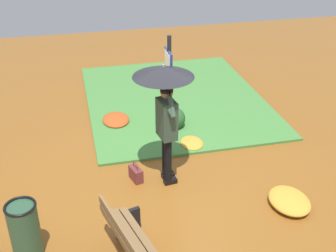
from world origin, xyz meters
TOP-DOWN VIEW (x-y plane):
  - ground_plane at (0.00, 0.00)m, footprint 18.00×18.00m
  - grass_verge at (3.09, -0.89)m, footprint 4.80×4.00m
  - person_with_umbrella at (0.10, 0.02)m, footprint 0.96×0.96m
  - info_sign_post at (0.73, -0.19)m, footprint 0.44×0.07m
  - handbag at (0.15, 0.51)m, footprint 0.33×0.22m
  - park_bench at (-1.79, 0.88)m, footprint 1.43×0.72m
  - trash_bin at (-1.20, 2.21)m, footprint 0.42×0.42m
  - shrub_cluster at (1.79, -0.53)m, footprint 0.57×0.52m
  - leaf_pile_near_person at (2.27, 0.58)m, footprint 0.70×0.56m
  - leaf_pile_by_bench at (-1.06, -1.71)m, footprint 0.78×0.62m
  - leaf_pile_far_path at (1.01, -0.72)m, footprint 0.54×0.43m

SIDE VIEW (x-z plane):
  - ground_plane at x=0.00m, z-range 0.00..0.00m
  - grass_verge at x=3.09m, z-range 0.00..0.05m
  - leaf_pile_far_path at x=1.01m, z-range 0.00..0.12m
  - leaf_pile_near_person at x=2.27m, z-range 0.00..0.15m
  - leaf_pile_by_bench at x=-1.06m, z-range 0.00..0.17m
  - handbag at x=0.15m, z-range -0.06..0.31m
  - shrub_cluster at x=1.79m, z-range -0.02..0.45m
  - park_bench at x=-1.79m, z-range 0.03..0.78m
  - trash_bin at x=-1.20m, z-range 0.00..0.84m
  - info_sign_post at x=0.73m, z-range 0.29..2.59m
  - person_with_umbrella at x=0.10m, z-range 0.53..2.57m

